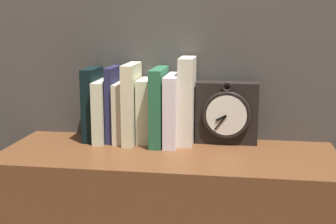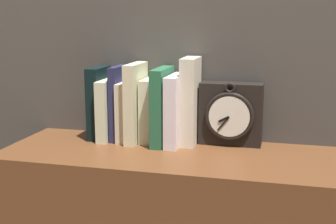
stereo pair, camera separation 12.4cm
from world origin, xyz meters
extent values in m
cube|color=#47423D|center=(0.00, 0.20, 1.30)|extent=(6.00, 0.05, 2.60)
cube|color=black|center=(0.15, 0.13, 1.00)|extent=(0.18, 0.06, 0.18)
torus|color=black|center=(0.15, 0.09, 1.00)|extent=(0.14, 0.01, 0.14)
cylinder|color=white|center=(0.15, 0.09, 1.00)|extent=(0.12, 0.01, 0.12)
cube|color=black|center=(0.14, 0.09, 1.00)|extent=(0.03, 0.00, 0.02)
cube|color=black|center=(0.14, 0.09, 0.98)|extent=(0.03, 0.00, 0.04)
torus|color=black|center=(0.15, 0.09, 1.09)|extent=(0.03, 0.01, 0.03)
cube|color=black|center=(-0.25, 0.11, 1.02)|extent=(0.04, 0.12, 0.22)
cube|color=beige|center=(-0.21, 0.10, 1.00)|extent=(0.03, 0.14, 0.18)
cube|color=#232347|center=(-0.18, 0.11, 1.02)|extent=(0.02, 0.12, 0.22)
cube|color=beige|center=(-0.16, 0.10, 1.00)|extent=(0.03, 0.13, 0.18)
cube|color=beige|center=(-0.12, 0.09, 1.03)|extent=(0.03, 0.14, 0.23)
cube|color=beige|center=(-0.08, 0.11, 1.01)|extent=(0.04, 0.11, 0.19)
cube|color=#276341|center=(-0.04, 0.09, 1.03)|extent=(0.03, 0.15, 0.22)
cube|color=white|center=(0.00, 0.09, 1.02)|extent=(0.04, 0.15, 0.20)
cube|color=beige|center=(0.04, 0.11, 1.04)|extent=(0.04, 0.12, 0.25)
camera|label=1|loc=(0.19, -1.22, 1.28)|focal=50.00mm
camera|label=2|loc=(0.31, -1.20, 1.28)|focal=50.00mm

